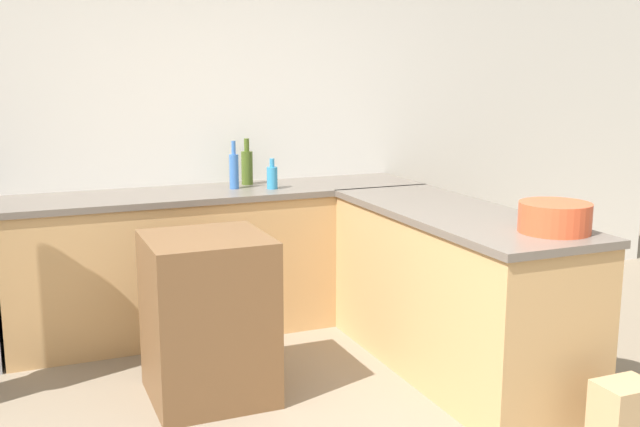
{
  "coord_description": "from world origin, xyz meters",
  "views": [
    {
      "loc": [
        -1.25,
        -2.54,
        1.73
      ],
      "look_at": [
        0.2,
        0.96,
        0.99
      ],
      "focal_mm": 42.0,
      "sensor_mm": 36.0,
      "label": 1
    }
  ],
  "objects_px": {
    "olive_oil_bottle": "(247,166)",
    "paper_bag": "(623,422)",
    "island_table": "(208,317)",
    "dish_soap_bottle": "(272,177)",
    "water_bottle_blue": "(234,170)",
    "mixing_bowl": "(555,217)"
  },
  "relations": [
    {
      "from": "olive_oil_bottle",
      "to": "paper_bag",
      "type": "bearing_deg",
      "value": -69.87
    },
    {
      "from": "dish_soap_bottle",
      "to": "paper_bag",
      "type": "distance_m",
      "value": 2.59
    },
    {
      "from": "island_table",
      "to": "mixing_bowl",
      "type": "xyz_separation_m",
      "value": [
        1.52,
        -0.84,
        0.57
      ]
    },
    {
      "from": "island_table",
      "to": "dish_soap_bottle",
      "type": "relative_size",
      "value": 4.35
    },
    {
      "from": "island_table",
      "to": "mixing_bowl",
      "type": "distance_m",
      "value": 1.83
    },
    {
      "from": "mixing_bowl",
      "to": "olive_oil_bottle",
      "type": "relative_size",
      "value": 1.1
    },
    {
      "from": "mixing_bowl",
      "to": "paper_bag",
      "type": "bearing_deg",
      "value": -89.42
    },
    {
      "from": "island_table",
      "to": "olive_oil_bottle",
      "type": "height_order",
      "value": "olive_oil_bottle"
    },
    {
      "from": "island_table",
      "to": "olive_oil_bottle",
      "type": "bearing_deg",
      "value": 63.5
    },
    {
      "from": "dish_soap_bottle",
      "to": "mixing_bowl",
      "type": "bearing_deg",
      "value": -64.99
    },
    {
      "from": "paper_bag",
      "to": "island_table",
      "type": "bearing_deg",
      "value": 138.2
    },
    {
      "from": "olive_oil_bottle",
      "to": "paper_bag",
      "type": "distance_m",
      "value": 2.85
    },
    {
      "from": "dish_soap_bottle",
      "to": "island_table",
      "type": "bearing_deg",
      "value": -126.13
    },
    {
      "from": "dish_soap_bottle",
      "to": "paper_bag",
      "type": "relative_size",
      "value": 0.55
    },
    {
      "from": "island_table",
      "to": "water_bottle_blue",
      "type": "relative_size",
      "value": 2.77
    },
    {
      "from": "island_table",
      "to": "dish_soap_bottle",
      "type": "distance_m",
      "value": 1.3
    },
    {
      "from": "dish_soap_bottle",
      "to": "water_bottle_blue",
      "type": "xyz_separation_m",
      "value": [
        -0.23,
        0.1,
        0.05
      ]
    },
    {
      "from": "island_table",
      "to": "water_bottle_blue",
      "type": "height_order",
      "value": "water_bottle_blue"
    },
    {
      "from": "mixing_bowl",
      "to": "island_table",
      "type": "bearing_deg",
      "value": 151.02
    },
    {
      "from": "water_bottle_blue",
      "to": "dish_soap_bottle",
      "type": "bearing_deg",
      "value": -24.21
    },
    {
      "from": "dish_soap_bottle",
      "to": "water_bottle_blue",
      "type": "height_order",
      "value": "water_bottle_blue"
    },
    {
      "from": "mixing_bowl",
      "to": "water_bottle_blue",
      "type": "relative_size",
      "value": 1.1
    }
  ]
}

